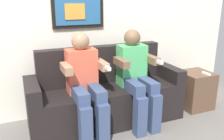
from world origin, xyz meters
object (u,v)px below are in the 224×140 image
couch (106,97)px  side_table_right (195,90)px  person_on_left (85,82)px  spare_remote_on_table (206,74)px  person_on_right (136,75)px

couch → side_table_right: (1.26, -0.11, -0.06)m
person_on_left → spare_remote_on_table: person_on_left is taller
side_table_right → person_on_left: bearing=-177.8°
person_on_left → side_table_right: 1.60m
person_on_left → person_on_right: size_ratio=1.00×
person_on_right → spare_remote_on_table: bearing=-2.9°
person_on_right → spare_remote_on_table: 1.01m
person_on_right → side_table_right: (0.95, 0.06, -0.36)m
person_on_right → side_table_right: size_ratio=2.22×
side_table_right → spare_remote_on_table: spare_remote_on_table is taller
couch → person_on_right: bearing=-28.5°
couch → spare_remote_on_table: bearing=-9.4°
person_on_left → side_table_right: (1.56, 0.06, -0.36)m
couch → side_table_right: couch is taller
person_on_right → couch: bearing=151.5°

